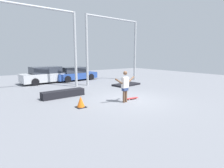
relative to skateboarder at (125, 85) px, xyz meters
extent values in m
plane|color=slate|center=(0.49, 0.24, -0.94)|extent=(36.00, 36.00, 0.00)
cylinder|color=brown|center=(-0.08, -0.01, -0.54)|extent=(0.12, 0.12, 0.79)
cylinder|color=brown|center=(0.08, 0.01, -0.54)|extent=(0.12, 0.12, 0.79)
cube|color=navy|center=(0.00, 0.00, -0.21)|extent=(0.36, 0.23, 0.17)
cube|color=silver|center=(0.00, 0.00, 0.14)|extent=(0.42, 0.24, 0.57)
sphere|color=brown|center=(0.00, 0.00, 0.64)|extent=(0.22, 0.22, 0.22)
cylinder|color=brown|center=(-0.47, -0.05, 0.25)|extent=(0.51, 0.15, 0.34)
cylinder|color=brown|center=(0.47, 0.05, 0.25)|extent=(0.51, 0.15, 0.34)
cube|color=red|center=(0.74, 0.23, -0.87)|extent=(0.80, 0.30, 0.01)
cylinder|color=silver|center=(1.01, 0.30, -0.91)|extent=(0.06, 0.04, 0.05)
cylinder|color=silver|center=(0.98, 0.09, -0.91)|extent=(0.06, 0.04, 0.05)
cylinder|color=silver|center=(0.49, 0.37, -0.91)|extent=(0.06, 0.04, 0.05)
cylinder|color=silver|center=(0.46, 0.16, -0.91)|extent=(0.06, 0.04, 0.05)
cube|color=black|center=(-2.21, 3.11, -0.73)|extent=(2.58, 0.69, 0.42)
cube|color=black|center=(3.59, 3.97, -0.87)|extent=(2.47, 1.51, 0.14)
cylinder|color=#A5A8AD|center=(-0.02, 5.92, 1.93)|extent=(0.20, 0.20, 5.74)
cylinder|color=#A5A8AD|center=(-2.72, 5.92, 4.72)|extent=(5.39, 0.16, 0.16)
cylinder|color=#A5A8AD|center=(1.00, 5.92, 1.93)|extent=(0.20, 0.20, 5.74)
cylinder|color=#A5A8AD|center=(6.39, 5.92, 1.93)|extent=(0.20, 0.20, 5.74)
cylinder|color=#A5A8AD|center=(3.69, 5.92, 4.72)|extent=(5.39, 0.16, 0.16)
cube|color=#B7BABF|center=(-1.23, 9.30, -0.41)|extent=(4.69, 2.08, 0.73)
cube|color=#2D333D|center=(-1.41, 9.28, 0.25)|extent=(2.64, 1.76, 0.59)
cylinder|color=black|center=(0.11, 10.24, -0.63)|extent=(0.63, 0.27, 0.61)
cylinder|color=black|center=(0.25, 8.60, -0.63)|extent=(0.63, 0.27, 0.61)
cylinder|color=black|center=(-2.71, 10.00, -0.63)|extent=(0.63, 0.27, 0.61)
cylinder|color=black|center=(-2.57, 8.36, -0.63)|extent=(0.63, 0.27, 0.61)
cube|color=#284793|center=(1.45, 9.30, -0.47)|extent=(4.36, 2.17, 0.60)
cube|color=#2D333D|center=(1.29, 9.29, 0.12)|extent=(2.46, 1.86, 0.57)
cylinder|color=black|center=(2.67, 10.30, -0.63)|extent=(0.64, 0.28, 0.62)
cylinder|color=black|center=(2.83, 8.55, -0.63)|extent=(0.64, 0.28, 0.62)
cylinder|color=black|center=(0.07, 10.06, -0.63)|extent=(0.64, 0.28, 0.62)
cylinder|color=black|center=(0.23, 8.31, -0.63)|extent=(0.64, 0.28, 0.62)
cube|color=black|center=(-2.32, 0.57, -0.92)|extent=(0.46, 0.46, 0.03)
cone|color=orange|center=(-2.32, 0.57, -0.65)|extent=(0.37, 0.37, 0.53)
camera|label=1|loc=(-5.98, -6.87, 1.56)|focal=28.00mm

